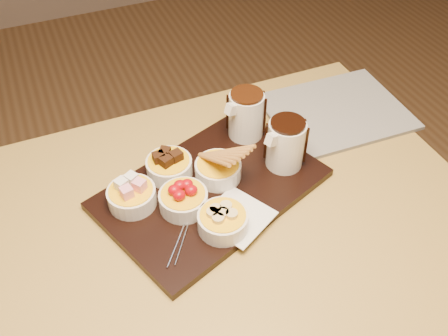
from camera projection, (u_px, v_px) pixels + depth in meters
name	position (u px, v px, depth m)	size (l,w,h in m)	color
dining_table	(196.00, 253.00, 1.08)	(1.20, 0.80, 0.75)	#A6873D
serving_board	(211.00, 189.00, 1.07)	(0.46, 0.30, 0.02)	black
napkin	(237.00, 216.00, 1.00)	(0.12, 0.12, 0.00)	white
bowl_marshmallows	(132.00, 197.00, 1.02)	(0.10, 0.10, 0.04)	silver
bowl_cake	(169.00, 167.00, 1.08)	(0.10, 0.10, 0.04)	silver
bowl_strawberries	(184.00, 200.00, 1.01)	(0.10, 0.10, 0.04)	silver
bowl_biscotti	(218.00, 170.00, 1.07)	(0.10, 0.10, 0.04)	silver
bowl_bananas	(223.00, 221.00, 0.97)	(0.10, 0.10, 0.04)	silver
pitcher_dark_chocolate	(286.00, 145.00, 1.08)	(0.08, 0.08, 0.11)	silver
pitcher_milk_chocolate	(246.00, 115.00, 1.15)	(0.08, 0.08, 0.11)	silver
fondue_skewers	(188.00, 215.00, 1.00)	(0.26, 0.03, 0.01)	silver
newspaper	(336.00, 111.00, 1.27)	(0.34, 0.27, 0.01)	beige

